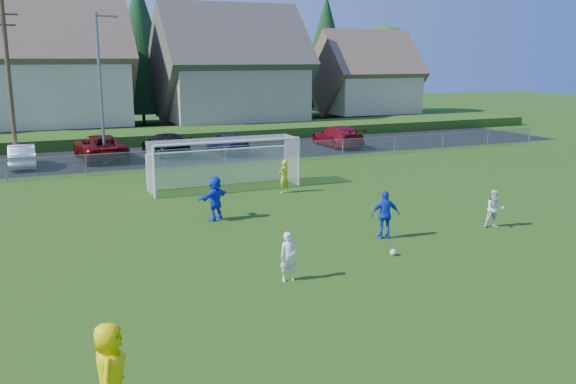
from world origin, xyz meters
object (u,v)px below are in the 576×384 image
car_b (22,156)px  soccer_goal (223,155)px  soccer_ball (393,252)px  car_e (227,143)px  goalkeeper (284,176)px  player_white_a (289,257)px  referee (110,374)px  player_blue_b (215,198)px  car_c (100,147)px  car_d (166,144)px  car_g (337,136)px  player_white_b (495,209)px  player_blue_a (385,215)px

car_b → soccer_goal: soccer_goal is taller
soccer_ball → car_e: car_e is taller
goalkeeper → car_b: bearing=-69.2°
player_white_a → goalkeeper: (4.57, 10.97, 0.06)m
referee → player_blue_b: bearing=-8.4°
goalkeeper → car_e: bearing=-117.5°
car_e → soccer_goal: size_ratio=0.59×
goalkeeper → car_c: bearing=-84.7°
car_e → soccer_goal: bearing=67.4°
car_d → car_g: car_g is taller
soccer_ball → referee: size_ratio=0.12×
soccer_ball → car_c: (-6.43, 23.80, 0.70)m
soccer_ball → player_white_a: bearing=-169.8°
referee → car_e: bearing=-5.7°
player_white_a → car_b: size_ratio=0.35×
car_c → car_g: 16.63m
car_e → car_b: bearing=-2.9°
soccer_ball → car_g: bearing=66.1°
player_white_b → car_c: car_c is taller
player_white_a → car_e: 24.40m
car_g → soccer_goal: (-12.01, -10.44, 0.86)m
goalkeeper → car_b: (-11.50, 12.55, -0.10)m
car_c → car_e: bearing=170.9°
player_blue_b → soccer_goal: bearing=-144.1°
soccer_goal → car_e: bearing=71.0°
player_blue_a → player_blue_b: bearing=-29.7°
player_white_a → soccer_goal: bearing=83.3°
car_c → car_e: (8.19, -0.85, -0.06)m
car_c → soccer_goal: 12.21m
referee → player_white_b: size_ratio=1.28×
soccer_ball → player_blue_a: player_blue_a is taller
soccer_ball → soccer_goal: soccer_goal is taller
car_g → player_white_a: bearing=59.7°
player_white_b → car_d: (-7.58, 22.61, 0.01)m
soccer_ball → player_white_a: player_white_a is taller
player_white_b → goalkeeper: (-4.91, 8.92, 0.06)m
goalkeeper → car_c: 15.23m
player_blue_b → car_d: bearing=-129.4°
goalkeeper → car_g: (9.70, 12.72, -0.03)m
car_c → soccer_goal: (4.60, -11.28, 0.82)m
car_b → car_e: 12.78m
goalkeeper → car_b: size_ratio=0.38×
player_white_a → car_e: car_e is taller
player_white_a → car_c: car_c is taller
referee → player_white_a: 7.75m
referee → player_blue_b: size_ratio=1.06×
player_white_a → player_blue_a: 5.52m
car_b → car_d: 8.90m
player_blue_b → goalkeeper: player_blue_b is taller
goalkeeper → car_e: size_ratio=0.36×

